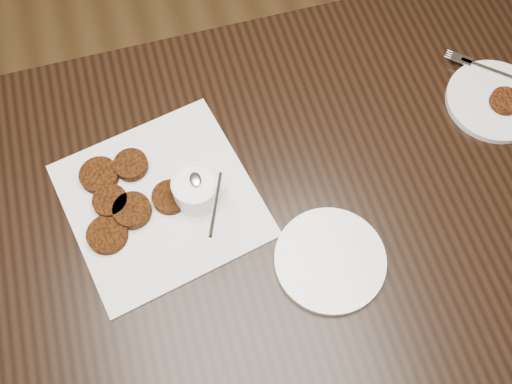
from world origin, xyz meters
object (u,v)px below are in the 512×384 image
(table, at_px, (240,293))
(napkin, at_px, (161,200))
(plate_empty, at_px, (330,260))
(sauce_ramekin, at_px, (194,182))
(plate_with_patty, at_px, (496,99))

(table, relative_size, napkin, 4.44)
(napkin, distance_m, plate_empty, 0.32)
(plate_empty, bearing_deg, napkin, 143.01)
(sauce_ramekin, distance_m, plate_with_patty, 0.62)
(table, xyz_separation_m, plate_with_patty, (0.57, 0.13, 0.39))
(sauce_ramekin, height_order, plate_with_patty, sauce_ramekin)
(table, bearing_deg, napkin, 137.52)
(table, xyz_separation_m, plate_empty, (0.15, -0.09, 0.38))
(napkin, bearing_deg, plate_with_patty, 2.48)
(table, bearing_deg, plate_empty, -32.22)
(table, distance_m, plate_with_patty, 0.70)
(plate_empty, bearing_deg, sauce_ramekin, 136.67)
(sauce_ramekin, xyz_separation_m, plate_with_patty, (0.61, 0.04, -0.05))
(plate_with_patty, bearing_deg, table, -166.94)
(napkin, height_order, plate_with_patty, plate_with_patty)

